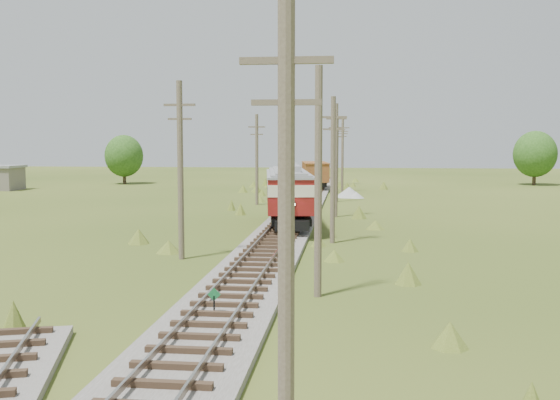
# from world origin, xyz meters

# --- Properties ---
(ground) EXTENTS (260.00, 260.00, 0.00)m
(ground) POSITION_xyz_m (0.00, 0.00, 0.00)
(ground) COLOR #314514
(ground) RESTS_ON ground
(railbed_main) EXTENTS (3.60, 96.00, 0.57)m
(railbed_main) POSITION_xyz_m (0.00, 34.00, 0.19)
(railbed_main) COLOR #605B54
(railbed_main) RESTS_ON ground
(switch_marker) EXTENTS (0.45, 0.06, 1.08)m
(switch_marker) POSITION_xyz_m (-0.20, 1.50, 0.63)
(switch_marker) COLOR black
(switch_marker) RESTS_ON ground
(streetcar) EXTENTS (4.66, 12.92, 5.85)m
(streetcar) POSITION_xyz_m (0.00, 24.75, 2.70)
(streetcar) COLOR black
(streetcar) RESTS_ON ground
(gondola) EXTENTS (3.97, 9.16, 2.94)m
(gondola) POSITION_xyz_m (0.00, 58.84, 2.15)
(gondola) COLOR black
(gondola) RESTS_ON ground
(gravel_pile) EXTENTS (3.16, 3.35, 1.15)m
(gravel_pile) POSITION_xyz_m (4.36, 49.12, 0.54)
(gravel_pile) COLOR gray
(gravel_pile) RESTS_ON ground
(utility_pole_r_0) EXTENTS (1.60, 0.30, 8.50)m
(utility_pole_r_0) POSITION_xyz_m (3.20, -8.00, 4.37)
(utility_pole_r_0) COLOR brown
(utility_pole_r_0) RESTS_ON ground
(utility_pole_r_1) EXTENTS (0.30, 0.30, 8.80)m
(utility_pole_r_1) POSITION_xyz_m (3.10, 5.00, 4.40)
(utility_pole_r_1) COLOR brown
(utility_pole_r_1) RESTS_ON ground
(utility_pole_r_2) EXTENTS (1.60, 0.30, 8.60)m
(utility_pole_r_2) POSITION_xyz_m (3.30, 18.00, 4.42)
(utility_pole_r_2) COLOR brown
(utility_pole_r_2) RESTS_ON ground
(utility_pole_r_3) EXTENTS (1.60, 0.30, 9.00)m
(utility_pole_r_3) POSITION_xyz_m (3.20, 31.00, 4.63)
(utility_pole_r_3) COLOR brown
(utility_pole_r_3) RESTS_ON ground
(utility_pole_r_4) EXTENTS (1.60, 0.30, 8.40)m
(utility_pole_r_4) POSITION_xyz_m (3.00, 44.00, 4.32)
(utility_pole_r_4) COLOR brown
(utility_pole_r_4) RESTS_ON ground
(utility_pole_r_5) EXTENTS (1.60, 0.30, 8.90)m
(utility_pole_r_5) POSITION_xyz_m (3.40, 57.00, 4.58)
(utility_pole_r_5) COLOR brown
(utility_pole_r_5) RESTS_ON ground
(utility_pole_r_6) EXTENTS (1.60, 0.30, 8.70)m
(utility_pole_r_6) POSITION_xyz_m (3.20, 70.00, 4.47)
(utility_pole_r_6) COLOR brown
(utility_pole_r_6) RESTS_ON ground
(utility_pole_l_a) EXTENTS (1.60, 0.30, 9.00)m
(utility_pole_l_a) POSITION_xyz_m (-4.20, 12.00, 4.63)
(utility_pole_l_a) COLOR brown
(utility_pole_l_a) RESTS_ON ground
(utility_pole_l_b) EXTENTS (1.60, 0.30, 8.60)m
(utility_pole_l_b) POSITION_xyz_m (-4.50, 40.00, 4.42)
(utility_pole_l_b) COLOR brown
(utility_pole_l_b) RESTS_ON ground
(tree_mid_a) EXTENTS (5.46, 5.46, 7.03)m
(tree_mid_a) POSITION_xyz_m (-28.00, 68.00, 4.02)
(tree_mid_a) COLOR #38281C
(tree_mid_a) RESTS_ON ground
(tree_mid_b) EXTENTS (5.88, 5.88, 7.57)m
(tree_mid_b) POSITION_xyz_m (30.00, 72.00, 4.33)
(tree_mid_b) COLOR #38281C
(tree_mid_b) RESTS_ON ground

